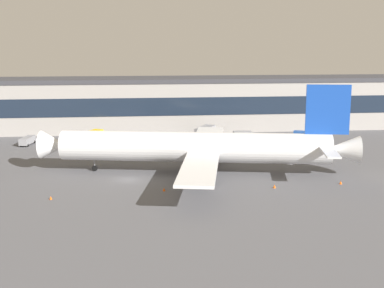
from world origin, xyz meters
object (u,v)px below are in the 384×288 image
at_px(baggage_tug, 146,139).
at_px(fuel_truck, 205,132).
at_px(traffic_cone_2, 51,198).
at_px(traffic_cone_1, 164,189).
at_px(pushback_tractor, 243,134).
at_px(belt_loader, 27,140).
at_px(follow_me_car, 302,134).
at_px(traffic_cone_0, 341,182).
at_px(stair_truck, 93,137).
at_px(airliner, 199,147).
at_px(traffic_cone_3, 274,186).

xyz_separation_m(baggage_tug, fuel_truck, (15.47, 3.35, 0.80)).
relative_size(fuel_truck, traffic_cone_2, 15.54).
distance_m(baggage_tug, traffic_cone_1, 43.72).
relative_size(baggage_tug, traffic_cone_2, 6.97).
distance_m(pushback_tractor, traffic_cone_2, 66.58).
height_order(belt_loader, follow_me_car, belt_loader).
bearing_deg(fuel_truck, traffic_cone_1, -105.85).
relative_size(fuel_truck, traffic_cone_1, 13.97).
bearing_deg(baggage_tug, traffic_cone_0, -51.36).
relative_size(follow_me_car, pushback_tractor, 0.99).
bearing_deg(traffic_cone_2, stair_truck, 85.83).
height_order(airliner, baggage_tug, airliner).
relative_size(pushback_tractor, traffic_cone_0, 7.74).
distance_m(belt_loader, stair_truck, 16.40).
bearing_deg(stair_truck, traffic_cone_3, -50.94).
relative_size(baggage_tug, traffic_cone_1, 6.27).
bearing_deg(traffic_cone_3, baggage_tug, 116.14).
relative_size(traffic_cone_1, traffic_cone_3, 0.97).
bearing_deg(fuel_truck, follow_me_car, -0.92).
xyz_separation_m(airliner, traffic_cone_3, (11.94, -12.00, -4.84)).
bearing_deg(fuel_truck, belt_loader, -176.77).
height_order(belt_loader, traffic_cone_3, belt_loader).
xyz_separation_m(baggage_tug, traffic_cone_1, (2.12, -43.66, -0.77)).
distance_m(traffic_cone_0, traffic_cone_2, 50.76).
bearing_deg(airliner, fuel_truck, 80.50).
xyz_separation_m(fuel_truck, traffic_cone_0, (18.61, -45.99, -1.57)).
bearing_deg(traffic_cone_0, fuel_truck, 112.03).
distance_m(airliner, traffic_cone_3, 17.61).
distance_m(traffic_cone_0, traffic_cone_1, 31.98).
bearing_deg(traffic_cone_1, fuel_truck, 74.15).
relative_size(follow_me_car, traffic_cone_1, 7.69).
bearing_deg(traffic_cone_1, traffic_cone_0, 1.84).
bearing_deg(fuel_truck, traffic_cone_3, -82.70).
relative_size(belt_loader, traffic_cone_1, 10.67).
height_order(traffic_cone_2, traffic_cone_3, traffic_cone_3).
bearing_deg(baggage_tug, traffic_cone_2, -109.54).
xyz_separation_m(airliner, traffic_cone_0, (24.50, -10.78, -4.85)).
xyz_separation_m(fuel_truck, traffic_cone_1, (-13.35, -47.01, -1.57)).
bearing_deg(pushback_tractor, follow_me_car, -6.69).
relative_size(pushback_tractor, traffic_cone_1, 7.77).
bearing_deg(belt_loader, airliner, -39.91).
distance_m(airliner, stair_truck, 38.44).
height_order(baggage_tug, traffic_cone_0, baggage_tug).
height_order(follow_me_car, traffic_cone_3, follow_me_car).
height_order(baggage_tug, traffic_cone_1, baggage_tug).
distance_m(airliner, follow_me_car, 47.35).
height_order(stair_truck, traffic_cone_0, stair_truck).
xyz_separation_m(pushback_tractor, traffic_cone_0, (8.22, -47.40, -0.74)).
distance_m(belt_loader, traffic_cone_0, 76.99).
xyz_separation_m(stair_truck, traffic_cone_2, (-3.32, -45.49, -1.70)).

